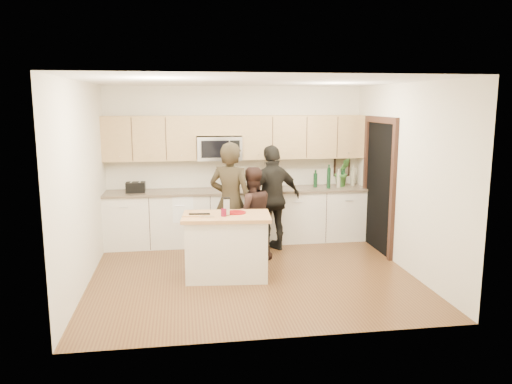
{
  "coord_description": "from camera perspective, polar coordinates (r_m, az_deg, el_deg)",
  "views": [
    {
      "loc": [
        -0.96,
        -6.75,
        2.42
      ],
      "look_at": [
        0.11,
        0.35,
        1.13
      ],
      "focal_mm": 35.0,
      "sensor_mm": 36.0,
      "label": 1
    }
  ],
  "objects": [
    {
      "name": "drink_glass",
      "position": [
        6.77,
        -3.72,
        -2.36
      ],
      "size": [
        0.08,
        0.08,
        0.1
      ],
      "primitive_type": "cylinder",
      "color": "maroon",
      "rests_on": "island"
    },
    {
      "name": "toaster",
      "position": [
        8.57,
        -13.59,
        0.54
      ],
      "size": [
        0.31,
        0.22,
        0.17
      ],
      "color": "black",
      "rests_on": "back_cabinetry"
    },
    {
      "name": "red_plate",
      "position": [
        6.97,
        -2.31,
        -2.36
      ],
      "size": [
        0.28,
        0.28,
        0.02
      ],
      "primitive_type": "cylinder",
      "color": "maroon",
      "rests_on": "island"
    },
    {
      "name": "floor",
      "position": [
        7.24,
        -0.48,
        -9.35
      ],
      "size": [
        4.5,
        4.5,
        0.0
      ],
      "primitive_type": "plane",
      "color": "brown",
      "rests_on": "ground"
    },
    {
      "name": "cutting_board",
      "position": [
        6.84,
        -7.17,
        -2.65
      ],
      "size": [
        0.3,
        0.19,
        0.02
      ],
      "primitive_type": "cube",
      "rotation": [
        0.0,
        0.0,
        -0.09
      ],
      "color": "#BF7E4F",
      "rests_on": "island"
    },
    {
      "name": "dish_towel",
      "position": [
        8.41,
        -8.36,
        -1.02
      ],
      "size": [
        0.34,
        0.6,
        0.48
      ],
      "color": "white",
      "rests_on": "ground"
    },
    {
      "name": "island",
      "position": [
        6.98,
        -3.38,
        -6.18
      ],
      "size": [
        1.26,
        0.81,
        0.9
      ],
      "rotation": [
        0.0,
        0.0,
        -0.09
      ],
      "color": "silver",
      "rests_on": "ground"
    },
    {
      "name": "bottle_cluster",
      "position": [
        8.97,
        9.25,
        1.73
      ],
      "size": [
        0.79,
        0.31,
        0.42
      ],
      "color": "black",
      "rests_on": "back_cabinetry"
    },
    {
      "name": "framed_picture",
      "position": [
        9.28,
        9.77,
        2.98
      ],
      "size": [
        0.3,
        0.03,
        0.38
      ],
      "color": "black",
      "rests_on": "ground"
    },
    {
      "name": "orchid",
      "position": [
        9.02,
        9.86,
        2.25
      ],
      "size": [
        0.31,
        0.26,
        0.52
      ],
      "primitive_type": "imported",
      "rotation": [
        0.0,
        0.0,
        0.13
      ],
      "color": "#39742E",
      "rests_on": "back_cabinetry"
    },
    {
      "name": "doorway",
      "position": [
        8.38,
        13.88,
        1.23
      ],
      "size": [
        0.06,
        1.25,
        2.2
      ],
      "color": "black",
      "rests_on": "ground"
    },
    {
      "name": "room_shell",
      "position": [
        6.85,
        -0.5,
        4.41
      ],
      "size": [
        4.52,
        4.02,
        2.71
      ],
      "color": "beige",
      "rests_on": "ground"
    },
    {
      "name": "upper_cabinetry",
      "position": [
        8.66,
        -2.0,
        6.36
      ],
      "size": [
        4.5,
        0.33,
        0.75
      ],
      "color": "tan",
      "rests_on": "ground"
    },
    {
      "name": "woman_left",
      "position": [
        7.62,
        -2.91,
        -1.17
      ],
      "size": [
        0.8,
        0.69,
        1.84
      ],
      "primitive_type": "imported",
      "rotation": [
        0.0,
        0.0,
        2.7
      ],
      "color": "black",
      "rests_on": "ground"
    },
    {
      "name": "woman_center",
      "position": [
        7.72,
        -0.55,
        -2.47
      ],
      "size": [
        0.77,
        0.64,
        1.45
      ],
      "primitive_type": "imported",
      "rotation": [
        0.0,
        0.0,
        3.27
      ],
      "color": "black",
      "rests_on": "ground"
    },
    {
      "name": "knife",
      "position": [
        6.72,
        -5.64,
        -2.76
      ],
      "size": [
        0.21,
        0.04,
        0.01
      ],
      "primitive_type": "cube",
      "rotation": [
        0.0,
        0.0,
        -0.09
      ],
      "color": "silver",
      "rests_on": "cutting_board"
    },
    {
      "name": "woman_right",
      "position": [
        8.16,
        1.92,
        -0.74
      ],
      "size": [
        1.11,
        0.77,
        1.75
      ],
      "primitive_type": "imported",
      "rotation": [
        0.0,
        0.0,
        3.51
      ],
      "color": "black",
      "rests_on": "ground"
    },
    {
      "name": "box_grater",
      "position": [
        6.8,
        -3.38,
        -1.59
      ],
      "size": [
        0.09,
        0.07,
        0.23
      ],
      "color": "silver",
      "rests_on": "red_plate"
    },
    {
      "name": "tongs",
      "position": [
        6.83,
        -6.48,
        -2.51
      ],
      "size": [
        0.29,
        0.06,
        0.02
      ],
      "primitive_type": "cube",
      "rotation": [
        0.0,
        0.0,
        -0.09
      ],
      "color": "black",
      "rests_on": "cutting_board"
    },
    {
      "name": "microwave",
      "position": [
        8.61,
        -4.24,
        5.03
      ],
      "size": [
        0.76,
        0.41,
        0.4
      ],
      "color": "silver",
      "rests_on": "ground"
    },
    {
      "name": "back_cabinetry",
      "position": [
        8.72,
        -2.05,
        -2.74
      ],
      "size": [
        4.5,
        0.66,
        0.94
      ],
      "color": "silver",
      "rests_on": "ground"
    }
  ]
}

